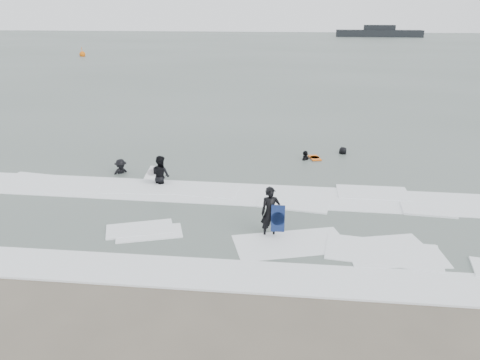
# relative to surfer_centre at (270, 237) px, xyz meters

# --- Properties ---
(ground) EXTENTS (320.00, 320.00, 0.00)m
(ground) POSITION_rel_surfer_centre_xyz_m (-1.44, -2.23, 0.00)
(ground) COLOR brown
(ground) RESTS_ON ground
(sea) EXTENTS (320.00, 320.00, 0.00)m
(sea) POSITION_rel_surfer_centre_xyz_m (-1.44, 77.77, 0.06)
(sea) COLOR #47544C
(sea) RESTS_ON ground
(surfer_centre) EXTENTS (0.80, 0.63, 1.92)m
(surfer_centre) POSITION_rel_surfer_centre_xyz_m (0.00, 0.00, 0.00)
(surfer_centre) COLOR black
(surfer_centre) RESTS_ON ground
(surfer_wading) EXTENTS (1.19, 1.13, 1.94)m
(surfer_wading) POSITION_rel_surfer_centre_xyz_m (-5.41, 4.72, 0.00)
(surfer_wading) COLOR black
(surfer_wading) RESTS_ON ground
(surfer_breaker) EXTENTS (1.19, 1.19, 1.65)m
(surfer_breaker) POSITION_rel_surfer_centre_xyz_m (-7.76, 5.76, 0.00)
(surfer_breaker) COLOR black
(surfer_breaker) RESTS_ON ground
(surfer_right_near) EXTENTS (0.86, 1.06, 1.69)m
(surfer_right_near) POSITION_rel_surfer_centre_xyz_m (1.29, 9.30, 0.00)
(surfer_right_near) COLOR black
(surfer_right_near) RESTS_ON ground
(surfer_right_far) EXTENTS (0.91, 0.91, 1.60)m
(surfer_right_far) POSITION_rel_surfer_centre_xyz_m (3.38, 10.61, 0.00)
(surfer_right_far) COLOR black
(surfer_right_far) RESTS_ON ground
(surf_foam) EXTENTS (30.03, 9.06, 0.09)m
(surf_foam) POSITION_rel_surfer_centre_xyz_m (-1.44, 1.47, 0.04)
(surf_foam) COLOR white
(surf_foam) RESTS_ON ground
(bodyboards) EXTENTS (8.26, 10.35, 1.25)m
(bodyboards) POSITION_rel_surfer_centre_xyz_m (-1.27, 4.71, 0.50)
(bodyboards) COLOR #0F1C47
(bodyboards) RESTS_ON ground
(buoy) EXTENTS (1.00, 1.00, 1.65)m
(buoy) POSITION_rel_surfer_centre_xyz_m (-36.52, 63.29, 0.42)
(buoy) COLOR #CF5709
(buoy) RESTS_ON ground
(vessel_horizon) EXTENTS (24.30, 4.34, 3.30)m
(vessel_horizon) POSITION_rel_surfer_centre_xyz_m (22.73, 130.91, 1.24)
(vessel_horizon) COLOR black
(vessel_horizon) RESTS_ON ground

